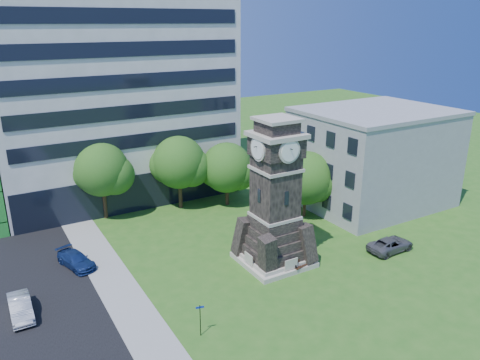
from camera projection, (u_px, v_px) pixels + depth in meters
ground at (256, 282)px, 36.18m from camera, size 160.00×160.00×0.00m
sidewalk at (116, 285)px, 35.70m from camera, size 3.00×70.00×0.06m
clock_tower at (275, 203)px, 37.55m from camera, size 5.40×5.40×12.22m
office_tall at (107, 68)px, 51.15m from camera, size 26.20×15.11×28.60m
office_low at (373, 157)px, 50.60m from camera, size 15.20×12.20×10.40m
car_street_mid at (21, 307)px, 31.83m from camera, size 1.39×3.97×1.31m
car_street_north at (76, 260)px, 38.26m from camera, size 2.84×4.46×1.20m
car_east_lot at (390, 245)px, 40.88m from camera, size 4.43×2.11×1.22m
park_bench at (303, 264)px, 37.82m from camera, size 1.91×0.51×0.99m
street_sign at (200, 317)px, 29.57m from camera, size 0.54×0.05×2.23m
tree_nw at (102, 171)px, 46.39m from camera, size 5.92×5.38×7.89m
tree_nc at (180, 164)px, 49.13m from camera, size 6.13×5.57×7.87m
tree_ne at (227, 169)px, 50.19m from camera, size 5.98×5.43×6.97m
tree_east at (306, 179)px, 47.19m from camera, size 6.00×5.45×6.88m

